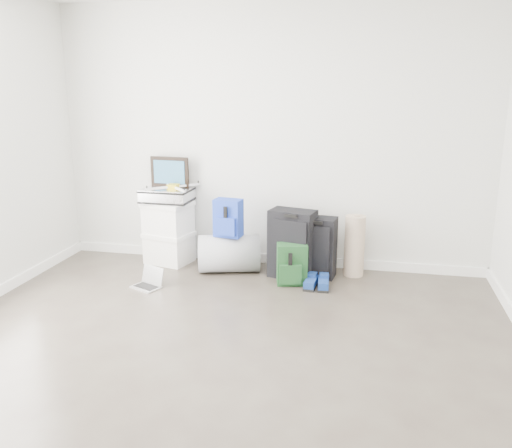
% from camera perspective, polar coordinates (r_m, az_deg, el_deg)
% --- Properties ---
extents(ground, '(5.00, 5.00, 0.00)m').
position_cam_1_polar(ground, '(3.70, -6.14, -16.29)').
color(ground, '#382F29').
rests_on(ground, ground).
extents(room_envelope, '(4.52, 5.02, 2.71)m').
position_cam_1_polar(room_envelope, '(3.20, -6.89, 11.42)').
color(room_envelope, silver).
rests_on(room_envelope, ground).
extents(boxes_stack, '(0.55, 0.48, 0.67)m').
position_cam_1_polar(boxes_stack, '(5.91, -9.18, -0.85)').
color(boxes_stack, white).
rests_on(boxes_stack, ground).
extents(briefcase, '(0.51, 0.38, 0.14)m').
position_cam_1_polar(briefcase, '(5.81, -9.34, 3.01)').
color(briefcase, '#B2B2B7').
rests_on(briefcase, boxes_stack).
extents(painting, '(0.43, 0.07, 0.32)m').
position_cam_1_polar(painting, '(5.86, -9.09, 5.43)').
color(painting, black).
rests_on(painting, briefcase).
extents(drone, '(0.45, 0.45, 0.05)m').
position_cam_1_polar(drone, '(5.75, -8.70, 3.90)').
color(drone, gold).
rests_on(drone, briefcase).
extents(duffel_bag, '(0.70, 0.53, 0.39)m').
position_cam_1_polar(duffel_bag, '(5.59, -2.83, -3.12)').
color(duffel_bag, '#94969C').
rests_on(duffel_bag, ground).
extents(blue_backpack, '(0.29, 0.23, 0.38)m').
position_cam_1_polar(blue_backpack, '(5.46, -2.96, 0.56)').
color(blue_backpack, '#1B3EB1').
rests_on(blue_backpack, duffel_bag).
extents(large_suitcase, '(0.49, 0.37, 0.69)m').
position_cam_1_polar(large_suitcase, '(5.39, 3.82, -2.12)').
color(large_suitcase, black).
rests_on(large_suitcase, ground).
extents(green_backpack, '(0.32, 0.26, 0.40)m').
position_cam_1_polar(green_backpack, '(5.24, 3.78, -4.34)').
color(green_backpack, '#133518').
rests_on(green_backpack, ground).
extents(carry_on, '(0.41, 0.30, 0.61)m').
position_cam_1_polar(carry_on, '(5.44, 6.32, -2.44)').
color(carry_on, black).
rests_on(carry_on, ground).
extents(shoes, '(0.24, 0.27, 0.09)m').
position_cam_1_polar(shoes, '(5.22, 6.45, -6.24)').
color(shoes, black).
rests_on(shoes, ground).
extents(rolled_rug, '(0.20, 0.20, 0.62)m').
position_cam_1_polar(rolled_rug, '(5.53, 10.32, -2.28)').
color(rolled_rug, tan).
rests_on(rolled_rug, ground).
extents(laptop, '(0.32, 0.28, 0.19)m').
position_cam_1_polar(laptop, '(5.32, -11.21, -6.02)').
color(laptop, silver).
rests_on(laptop, ground).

